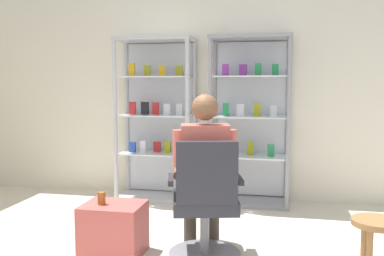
# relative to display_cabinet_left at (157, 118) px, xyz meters

# --- Properties ---
(back_wall) EXTENTS (6.00, 0.10, 2.70)m
(back_wall) POSITION_rel_display_cabinet_left_xyz_m (0.55, 0.24, 0.39)
(back_wall) COLOR silver
(back_wall) RESTS_ON ground
(display_cabinet_left) EXTENTS (0.90, 0.45, 1.90)m
(display_cabinet_left) POSITION_rel_display_cabinet_left_xyz_m (0.00, 0.00, 0.00)
(display_cabinet_left) COLOR #B7B7BC
(display_cabinet_left) RESTS_ON ground
(display_cabinet_right) EXTENTS (0.90, 0.45, 1.90)m
(display_cabinet_right) POSITION_rel_display_cabinet_left_xyz_m (1.10, -0.00, 0.00)
(display_cabinet_right) COLOR gray
(display_cabinet_right) RESTS_ON ground
(office_chair) EXTENTS (0.61, 0.58, 0.96)m
(office_chair) POSITION_rel_display_cabinet_left_xyz_m (0.88, -1.77, -0.57)
(office_chair) COLOR slate
(office_chair) RESTS_ON ground
(seated_shopkeeper) EXTENTS (0.55, 0.62, 1.29)m
(seated_shopkeeper) POSITION_rel_display_cabinet_left_xyz_m (0.84, -1.61, -0.25)
(seated_shopkeeper) COLOR #3F382D
(seated_shopkeeper) RESTS_ON ground
(storage_crate) EXTENTS (0.48, 0.39, 0.41)m
(storage_crate) POSITION_rel_display_cabinet_left_xyz_m (0.13, -1.74, -0.76)
(storage_crate) COLOR #B24C47
(storage_crate) RESTS_ON ground
(tea_glass) EXTENTS (0.06, 0.06, 0.10)m
(tea_glass) POSITION_rel_display_cabinet_left_xyz_m (0.05, -1.77, -0.50)
(tea_glass) COLOR brown
(tea_glass) RESTS_ON storage_crate
(wooden_stool) EXTENTS (0.32, 0.32, 0.47)m
(wooden_stool) POSITION_rel_display_cabinet_left_xyz_m (2.06, -1.95, -0.59)
(wooden_stool) COLOR olive
(wooden_stool) RESTS_ON ground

